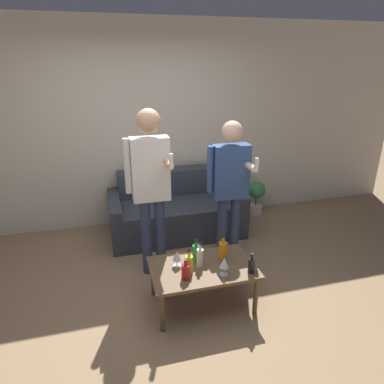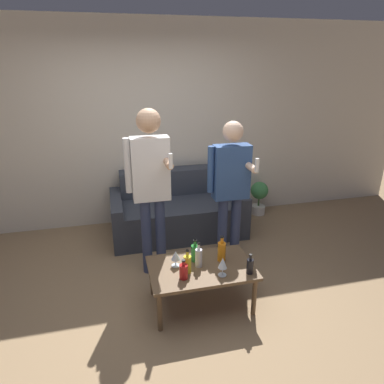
{
  "view_description": "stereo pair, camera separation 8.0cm",
  "coord_description": "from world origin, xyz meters",
  "views": [
    {
      "loc": [
        -0.51,
        -2.62,
        2.2
      ],
      "look_at": [
        0.32,
        0.48,
        0.95
      ],
      "focal_mm": 32.0,
      "sensor_mm": 36.0,
      "label": 1
    },
    {
      "loc": [
        -0.43,
        -2.64,
        2.2
      ],
      "look_at": [
        0.32,
        0.48,
        0.95
      ],
      "focal_mm": 32.0,
      "sensor_mm": 36.0,
      "label": 2
    }
  ],
  "objects": [
    {
      "name": "bottle_clear",
      "position": [
        0.26,
        -0.03,
        0.51
      ],
      "size": [
        0.06,
        0.06,
        0.24
      ],
      "color": "silver",
      "rests_on": "coffee_table"
    },
    {
      "name": "couch",
      "position": [
        0.36,
        1.49,
        0.29
      ],
      "size": [
        1.72,
        0.88,
        0.8
      ],
      "color": "#383D47",
      "rests_on": "ground_plane"
    },
    {
      "name": "person_standing_left",
      "position": [
        -0.07,
        0.61,
        1.08
      ],
      "size": [
        0.44,
        0.44,
        1.77
      ],
      "color": "navy",
      "rests_on": "ground_plane"
    },
    {
      "name": "coffee_table",
      "position": [
        0.28,
        -0.05,
        0.37
      ],
      "size": [
        0.96,
        0.6,
        0.41
      ],
      "color": "brown",
      "rests_on": "ground_plane"
    },
    {
      "name": "bottle_green",
      "position": [
        0.25,
        0.07,
        0.5
      ],
      "size": [
        0.08,
        0.08,
        0.22
      ],
      "color": "#23752D",
      "rests_on": "coffee_table"
    },
    {
      "name": "wine_glass_near",
      "position": [
        0.06,
        0.02,
        0.52
      ],
      "size": [
        0.08,
        0.08,
        0.15
      ],
      "color": "silver",
      "rests_on": "coffee_table"
    },
    {
      "name": "ground_plane",
      "position": [
        0.0,
        0.0,
        0.0
      ],
      "size": [
        16.0,
        16.0,
        0.0
      ],
      "primitive_type": "plane",
      "color": "#997A56"
    },
    {
      "name": "bottle_yellow",
      "position": [
        0.09,
        -0.18,
        0.49
      ],
      "size": [
        0.08,
        0.08,
        0.18
      ],
      "color": "#B21E1E",
      "rests_on": "coffee_table"
    },
    {
      "name": "wine_glass_far",
      "position": [
        0.43,
        -0.22,
        0.53
      ],
      "size": [
        0.08,
        0.08,
        0.18
      ],
      "color": "silver",
      "rests_on": "coffee_table"
    },
    {
      "name": "bottle_dark",
      "position": [
        0.68,
        -0.25,
        0.49
      ],
      "size": [
        0.06,
        0.06,
        0.19
      ],
      "color": "black",
      "rests_on": "coffee_table"
    },
    {
      "name": "wall_back",
      "position": [
        0.0,
        1.97,
        1.35
      ],
      "size": [
        8.0,
        0.06,
        2.7
      ],
      "color": "beige",
      "rests_on": "ground_plane"
    },
    {
      "name": "bottle_orange",
      "position": [
        0.14,
        -0.11,
        0.5
      ],
      "size": [
        0.07,
        0.07,
        0.23
      ],
      "color": "yellow",
      "rests_on": "coffee_table"
    },
    {
      "name": "potted_plant",
      "position": [
        1.66,
        1.73,
        0.3
      ],
      "size": [
        0.26,
        0.26,
        0.51
      ],
      "color": "silver",
      "rests_on": "ground_plane"
    },
    {
      "name": "person_standing_right",
      "position": [
        0.79,
        0.63,
        0.96
      ],
      "size": [
        0.46,
        0.41,
        1.62
      ],
      "color": "navy",
      "rests_on": "ground_plane"
    },
    {
      "name": "bottle_red",
      "position": [
        0.5,
        0.01,
        0.52
      ],
      "size": [
        0.08,
        0.08,
        0.26
      ],
      "color": "orange",
      "rests_on": "coffee_table"
    }
  ]
}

